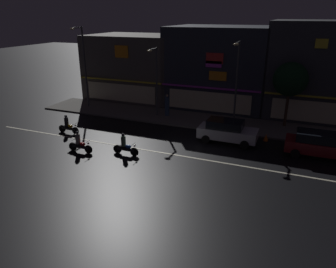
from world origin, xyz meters
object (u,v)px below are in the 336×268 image
object	(u,v)px
streetlamp_mid	(155,76)
motorcycle_trailing_far	(79,143)
streetlamp_west	(83,61)
traffic_cone	(266,137)
parked_car_trailing	(318,144)
streetlamp_east	(236,76)
pedestrian_on_sidewalk	(167,106)
motorcycle_following	(68,126)
motorcycle_opposite_lane	(125,146)
parked_car_near_kerb	(227,131)

from	to	relation	value
streetlamp_mid	motorcycle_trailing_far	size ratio (longest dim) A/B	3.23
streetlamp_west	traffic_cone	world-z (taller)	streetlamp_west
streetlamp_mid	motorcycle_trailing_far	bearing A→B (deg)	-99.67
streetlamp_mid	parked_car_trailing	world-z (taller)	streetlamp_mid
streetlamp_west	motorcycle_trailing_far	xyz separation A→B (m)	(6.15, -9.48, -4.04)
streetlamp_east	motorcycle_trailing_far	world-z (taller)	streetlamp_east
motorcycle_trailing_far	streetlamp_mid	bearing A→B (deg)	-94.51
pedestrian_on_sidewalk	parked_car_trailing	world-z (taller)	pedestrian_on_sidewalk
streetlamp_mid	motorcycle_following	distance (m)	8.71
streetlamp_east	pedestrian_on_sidewalk	world-z (taller)	streetlamp_east
parked_car_trailing	pedestrian_on_sidewalk	bearing A→B (deg)	-18.93
pedestrian_on_sidewalk	motorcycle_trailing_far	size ratio (longest dim) A/B	1.04
streetlamp_west	motorcycle_opposite_lane	size ratio (longest dim) A/B	4.08
streetlamp_west	parked_car_trailing	bearing A→B (deg)	-10.63
pedestrian_on_sidewalk	traffic_cone	size ratio (longest dim) A/B	3.59
motorcycle_trailing_far	parked_car_near_kerb	bearing A→B (deg)	-142.22
streetlamp_east	motorcycle_trailing_far	size ratio (longest dim) A/B	3.59
streetlamp_west	pedestrian_on_sidewalk	distance (m)	9.36
streetlamp_east	parked_car_trailing	xyz separation A→B (m)	(6.63, -4.72, -3.32)
pedestrian_on_sidewalk	streetlamp_east	bearing A→B (deg)	-26.58
streetlamp_east	traffic_cone	distance (m)	5.91
streetlamp_mid	streetlamp_east	xyz separation A→B (m)	(6.99, 0.88, 0.36)
parked_car_trailing	motorcycle_opposite_lane	size ratio (longest dim) A/B	2.26
streetlamp_west	parked_car_near_kerb	xyz separation A→B (m)	(15.13, -3.73, -3.80)
parked_car_trailing	traffic_cone	distance (m)	3.89
motorcycle_following	parked_car_trailing	bearing A→B (deg)	16.95
motorcycle_opposite_lane	traffic_cone	distance (m)	10.62
parked_car_near_kerb	motorcycle_trailing_far	distance (m)	10.66
parked_car_near_kerb	motorcycle_opposite_lane	distance (m)	7.67
parked_car_trailing	motorcycle_trailing_far	bearing A→B (deg)	19.80
motorcycle_trailing_far	motorcycle_following	bearing A→B (deg)	-35.72
motorcycle_following	traffic_cone	bearing A→B (deg)	24.66
motorcycle_following	motorcycle_trailing_far	xyz separation A→B (m)	(3.17, -2.74, 0.00)
pedestrian_on_sidewalk	parked_car_trailing	size ratio (longest dim) A/B	0.46
streetlamp_east	traffic_cone	bearing A→B (deg)	-45.15
streetlamp_west	parked_car_trailing	xyz separation A→B (m)	(21.35, -4.01, -3.80)
streetlamp_east	parked_car_near_kerb	distance (m)	5.56
motorcycle_opposite_lane	motorcycle_trailing_far	world-z (taller)	same
streetlamp_west	motorcycle_following	distance (m)	8.40
streetlamp_west	motorcycle_opposite_lane	bearing A→B (deg)	-43.11
motorcycle_following	motorcycle_trailing_far	size ratio (longest dim) A/B	1.00
motorcycle_opposite_lane	motorcycle_trailing_far	xyz separation A→B (m)	(-3.12, -0.80, 0.00)
streetlamp_east	parked_car_trailing	size ratio (longest dim) A/B	1.59
streetlamp_mid	streetlamp_east	world-z (taller)	streetlamp_east
motorcycle_opposite_lane	streetlamp_west	bearing A→B (deg)	-47.01
streetlamp_mid	parked_car_near_kerb	world-z (taller)	streetlamp_mid
streetlamp_mid	traffic_cone	xyz separation A→B (m)	(10.11, -2.26, -3.55)
streetlamp_east	motorcycle_following	bearing A→B (deg)	-147.62
parked_car_near_kerb	traffic_cone	size ratio (longest dim) A/B	7.82
streetlamp_east	parked_car_near_kerb	size ratio (longest dim) A/B	1.59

